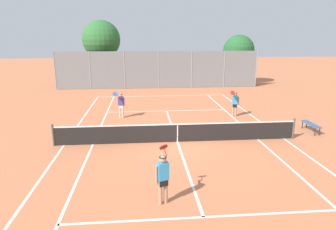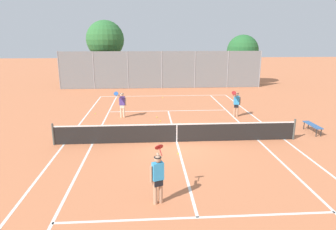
{
  "view_description": "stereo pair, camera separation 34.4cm",
  "coord_description": "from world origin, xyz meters",
  "px_view_note": "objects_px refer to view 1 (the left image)",
  "views": [
    {
      "loc": [
        -1.71,
        -13.92,
        5.09
      ],
      "look_at": [
        -0.34,
        1.5,
        1.0
      ],
      "focal_mm": 32.0,
      "sensor_mm": 36.0,
      "label": 1
    },
    {
      "loc": [
        -1.36,
        -13.94,
        5.09
      ],
      "look_at": [
        -0.34,
        1.5,
        1.0
      ],
      "focal_mm": 32.0,
      "sensor_mm": 36.0,
      "label": 2
    }
  ],
  "objects_px": {
    "loose_tennis_ball_3": "(156,117)",
    "loose_tennis_ball_5": "(160,97)",
    "tennis_net": "(177,132)",
    "player_far_right": "(235,102)",
    "player_far_left": "(121,104)",
    "loose_tennis_ball_4": "(180,154)",
    "player_near_side": "(163,176)",
    "courtside_bench": "(311,125)",
    "loose_tennis_ball_1": "(93,114)",
    "loose_tennis_ball_0": "(159,121)",
    "tree_behind_left": "(102,40)",
    "loose_tennis_ball_2": "(120,109)",
    "tree_behind_right": "(240,52)"
  },
  "relations": [
    {
      "from": "tree_behind_right",
      "to": "tree_behind_left",
      "type": "bearing_deg",
      "value": 177.42
    },
    {
      "from": "loose_tennis_ball_2",
      "to": "courtside_bench",
      "type": "relative_size",
      "value": 0.04
    },
    {
      "from": "player_near_side",
      "to": "player_far_right",
      "type": "xyz_separation_m",
      "value": [
        5.41,
        10.1,
        0.0
      ]
    },
    {
      "from": "loose_tennis_ball_1",
      "to": "loose_tennis_ball_4",
      "type": "height_order",
      "value": "same"
    },
    {
      "from": "loose_tennis_ball_3",
      "to": "tennis_net",
      "type": "bearing_deg",
      "value": -79.72
    },
    {
      "from": "loose_tennis_ball_0",
      "to": "loose_tennis_ball_4",
      "type": "bearing_deg",
      "value": -83.75
    },
    {
      "from": "loose_tennis_ball_2",
      "to": "tree_behind_right",
      "type": "distance_m",
      "value": 16.74
    },
    {
      "from": "player_far_right",
      "to": "tennis_net",
      "type": "bearing_deg",
      "value": -133.25
    },
    {
      "from": "player_near_side",
      "to": "courtside_bench",
      "type": "relative_size",
      "value": 1.18
    },
    {
      "from": "loose_tennis_ball_5",
      "to": "player_near_side",
      "type": "bearing_deg",
      "value": -93.29
    },
    {
      "from": "player_near_side",
      "to": "courtside_bench",
      "type": "height_order",
      "value": "player_near_side"
    },
    {
      "from": "loose_tennis_ball_3",
      "to": "courtside_bench",
      "type": "bearing_deg",
      "value": -23.67
    },
    {
      "from": "loose_tennis_ball_4",
      "to": "loose_tennis_ball_5",
      "type": "bearing_deg",
      "value": 90.36
    },
    {
      "from": "tennis_net",
      "to": "tree_behind_left",
      "type": "xyz_separation_m",
      "value": [
        -5.77,
        18.74,
        4.14
      ]
    },
    {
      "from": "loose_tennis_ball_0",
      "to": "loose_tennis_ball_4",
      "type": "height_order",
      "value": "same"
    },
    {
      "from": "player_far_left",
      "to": "tree_behind_right",
      "type": "bearing_deg",
      "value": 47.9
    },
    {
      "from": "loose_tennis_ball_0",
      "to": "tree_behind_right",
      "type": "bearing_deg",
      "value": 56.27
    },
    {
      "from": "loose_tennis_ball_2",
      "to": "tree_behind_left",
      "type": "relative_size",
      "value": 0.01
    },
    {
      "from": "player_far_right",
      "to": "loose_tennis_ball_1",
      "type": "bearing_deg",
      "value": 172.05
    },
    {
      "from": "loose_tennis_ball_0",
      "to": "player_near_side",
      "type": "bearing_deg",
      "value": -92.8
    },
    {
      "from": "loose_tennis_ball_0",
      "to": "tree_behind_left",
      "type": "height_order",
      "value": "tree_behind_left"
    },
    {
      "from": "tennis_net",
      "to": "player_near_side",
      "type": "xyz_separation_m",
      "value": [
        -1.12,
        -5.54,
        0.42
      ]
    },
    {
      "from": "tennis_net",
      "to": "player_far_right",
      "type": "height_order",
      "value": "player_far_right"
    },
    {
      "from": "loose_tennis_ball_1",
      "to": "tree_behind_right",
      "type": "distance_m",
      "value": 18.81
    },
    {
      "from": "tennis_net",
      "to": "loose_tennis_ball_1",
      "type": "distance_m",
      "value": 7.7
    },
    {
      "from": "loose_tennis_ball_1",
      "to": "tree_behind_left",
      "type": "height_order",
      "value": "tree_behind_left"
    },
    {
      "from": "tree_behind_left",
      "to": "tree_behind_right",
      "type": "xyz_separation_m",
      "value": [
        14.68,
        -0.66,
        -1.19
      ]
    },
    {
      "from": "courtside_bench",
      "to": "tree_behind_left",
      "type": "distance_m",
      "value": 22.55
    },
    {
      "from": "loose_tennis_ball_3",
      "to": "tree_behind_right",
      "type": "xyz_separation_m",
      "value": [
        9.75,
        13.44,
        3.42
      ]
    },
    {
      "from": "loose_tennis_ball_3",
      "to": "loose_tennis_ball_5",
      "type": "distance_m",
      "value": 6.5
    },
    {
      "from": "player_far_right",
      "to": "loose_tennis_ball_0",
      "type": "height_order",
      "value": "player_far_right"
    },
    {
      "from": "player_far_left",
      "to": "loose_tennis_ball_2",
      "type": "bearing_deg",
      "value": 96.02
    },
    {
      "from": "loose_tennis_ball_0",
      "to": "loose_tennis_ball_2",
      "type": "relative_size",
      "value": 1.0
    },
    {
      "from": "tennis_net",
      "to": "courtside_bench",
      "type": "height_order",
      "value": "tennis_net"
    },
    {
      "from": "player_far_left",
      "to": "loose_tennis_ball_4",
      "type": "xyz_separation_m",
      "value": [
        2.97,
        -6.44,
        -0.89
      ]
    },
    {
      "from": "tennis_net",
      "to": "player_far_left",
      "type": "xyz_separation_m",
      "value": [
        -3.05,
        4.85,
        0.42
      ]
    },
    {
      "from": "player_far_left",
      "to": "tree_behind_left",
      "type": "xyz_separation_m",
      "value": [
        -2.72,
        13.9,
        3.72
      ]
    },
    {
      "from": "loose_tennis_ball_0",
      "to": "player_far_right",
      "type": "bearing_deg",
      "value": 9.44
    },
    {
      "from": "loose_tennis_ball_5",
      "to": "player_far_left",
      "type": "bearing_deg",
      "value": -114.75
    },
    {
      "from": "tree_behind_right",
      "to": "loose_tennis_ball_5",
      "type": "bearing_deg",
      "value": -142.44
    },
    {
      "from": "tennis_net",
      "to": "loose_tennis_ball_1",
      "type": "relative_size",
      "value": 181.82
    },
    {
      "from": "player_far_right",
      "to": "loose_tennis_ball_3",
      "type": "bearing_deg",
      "value": 179.11
    },
    {
      "from": "loose_tennis_ball_0",
      "to": "tree_behind_right",
      "type": "height_order",
      "value": "tree_behind_right"
    },
    {
      "from": "loose_tennis_ball_1",
      "to": "tree_behind_right",
      "type": "relative_size",
      "value": 0.01
    },
    {
      "from": "loose_tennis_ball_4",
      "to": "tree_behind_right",
      "type": "xyz_separation_m",
      "value": [
        8.99,
        19.67,
        3.42
      ]
    },
    {
      "from": "courtside_bench",
      "to": "player_far_right",
      "type": "bearing_deg",
      "value": 131.76
    },
    {
      "from": "player_far_right",
      "to": "courtside_bench",
      "type": "height_order",
      "value": "player_far_right"
    },
    {
      "from": "loose_tennis_ball_3",
      "to": "loose_tennis_ball_4",
      "type": "bearing_deg",
      "value": -83.06
    },
    {
      "from": "loose_tennis_ball_0",
      "to": "loose_tennis_ball_5",
      "type": "bearing_deg",
      "value": 86.09
    },
    {
      "from": "player_far_left",
      "to": "loose_tennis_ball_5",
      "type": "relative_size",
      "value": 26.88
    }
  ]
}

